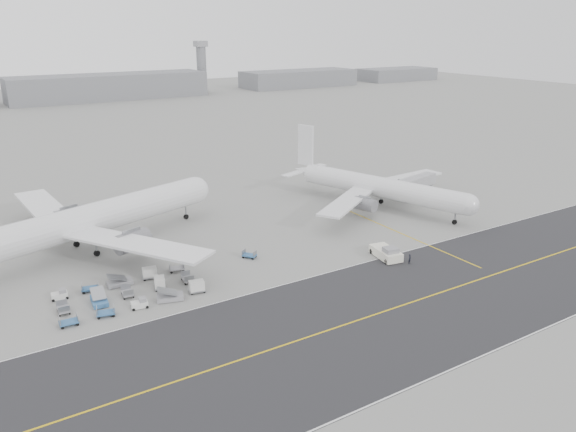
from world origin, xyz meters
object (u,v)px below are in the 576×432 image
airliner_b (377,186)px  jet_bridge (414,184)px  ground_crew_a (410,259)px  pushback_tug (386,253)px  control_tower (202,66)px  airliner_a (85,221)px

airliner_b → jet_bridge: size_ratio=2.93×
ground_crew_a → pushback_tug: bearing=90.5°
airliner_b → ground_crew_a: (-16.85, -29.14, -3.97)m
airliner_b → control_tower: bearing=57.2°
ground_crew_a → airliner_b: bearing=37.6°
control_tower → jet_bridge: (-51.84, -244.16, -12.04)m
airliner_a → jet_bridge: airliner_a is taller
airliner_a → jet_bridge: bearing=-115.0°
airliner_a → jet_bridge: (75.03, -9.07, -1.77)m
control_tower → pushback_tug: bearing=-106.9°
jet_bridge → ground_crew_a: size_ratio=8.74×
jet_bridge → pushback_tug: bearing=-153.9°
airliner_b → pushback_tug: bearing=-145.2°
pushback_tug → jet_bridge: 37.77m
airliner_a → control_tower: bearing=-46.4°
airliner_b → ground_crew_a: size_ratio=25.62×
airliner_b → pushback_tug: size_ratio=5.21×
control_tower → airliner_b: 250.94m
pushback_tug → airliner_b: bearing=63.0°
control_tower → pushback_tug: (-81.22, -267.66, -15.20)m
control_tower → pushback_tug: 280.13m
pushback_tug → ground_crew_a: (1.78, -4.22, -0.13)m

